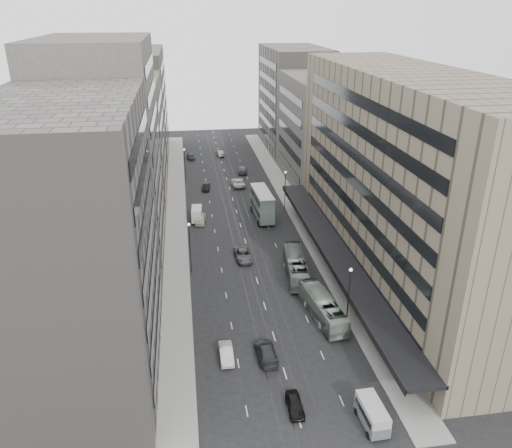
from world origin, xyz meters
TOP-DOWN VIEW (x-y plane):
  - ground at (0.00, 0.00)m, footprint 220.00×220.00m
  - sidewalk_right at (12.00, 37.50)m, footprint 4.00×125.00m
  - sidewalk_left at (-12.00, 37.50)m, footprint 4.00×125.00m
  - department_store at (21.45, 8.00)m, footprint 19.20×60.00m
  - building_right_mid at (21.50, 52.00)m, footprint 15.00×28.00m
  - building_right_far at (21.50, 82.00)m, footprint 15.00×32.00m
  - building_left_a at (-21.50, -8.00)m, footprint 15.00×28.00m
  - building_left_b at (-21.50, 19.00)m, footprint 15.00×26.00m
  - building_left_c at (-21.50, 46.00)m, footprint 15.00×28.00m
  - building_left_d at (-21.50, 79.00)m, footprint 15.00×38.00m
  - lamp_right_near at (9.70, -5.00)m, footprint 0.44×0.44m
  - lamp_right_far at (9.70, 35.00)m, footprint 0.44×0.44m
  - lamp_left_near at (-9.70, 12.00)m, footprint 0.44×0.44m
  - lamp_left_far at (-9.70, 55.00)m, footprint 0.44×0.44m
  - bus_near at (7.07, -2.93)m, footprint 4.01×11.66m
  - bus_far at (6.04, 8.66)m, footprint 4.12×12.31m
  - double_decker at (4.59, 31.87)m, footprint 3.50×10.29m
  - vw_microbus at (6.89, -21.55)m, footprint 2.29×4.71m
  - panel_van at (-8.04, 32.23)m, footprint 2.34×4.39m
  - sedan_0 at (-0.12, -18.53)m, footprint 1.66×3.96m
  - sedan_1 at (-6.26, -9.41)m, footprint 1.53×4.34m
  - sedan_2 at (-1.18, 15.15)m, footprint 2.77×5.55m
  - sedan_3 at (-1.65, -9.86)m, footprint 2.39×5.50m
  - sedan_4 at (-7.41, 31.17)m, footprint 2.57×5.02m
  - sedan_5 at (-5.23, 49.86)m, footprint 2.01×4.40m
  - sedan_6 at (2.11, 51.54)m, footprint 2.84×6.01m
  - sedan_7 at (4.30, 61.27)m, footprint 2.71×5.63m
  - sedan_8 at (-7.99, 75.17)m, footprint 2.28×4.59m
  - sedan_9 at (0.10, 77.35)m, footprint 2.24×4.82m
  - pedestrian at (13.33, -7.04)m, footprint 0.85×0.67m

SIDE VIEW (x-z plane):
  - ground at x=0.00m, z-range 0.00..0.00m
  - sidewalk_right at x=12.00m, z-range 0.00..0.15m
  - sidewalk_left at x=-12.00m, z-range 0.00..0.15m
  - sedan_0 at x=-0.12m, z-range 0.00..1.34m
  - sedan_5 at x=-5.23m, z-range 0.00..1.40m
  - sedan_1 at x=-6.26m, z-range 0.00..1.43m
  - sedan_8 at x=-7.99m, z-range 0.00..1.50m
  - sedan_2 at x=-1.18m, z-range 0.00..1.51m
  - sedan_9 at x=0.10m, z-range 0.00..1.53m
  - sedan_3 at x=-1.65m, z-range 0.00..1.58m
  - sedan_7 at x=4.30m, z-range 0.00..1.58m
  - sedan_4 at x=-7.41m, z-range 0.00..1.64m
  - sedan_6 at x=2.11m, z-range 0.00..1.66m
  - pedestrian at x=13.33m, z-range 0.15..2.19m
  - vw_microbus at x=6.89m, z-range 0.14..2.64m
  - panel_van at x=-8.04m, z-range 0.14..2.83m
  - bus_near at x=7.07m, z-range 0.00..3.18m
  - bus_far at x=6.04m, z-range 0.00..3.36m
  - double_decker at x=4.59m, z-range 0.22..5.78m
  - lamp_right_near at x=9.70m, z-range 1.04..9.36m
  - lamp_right_far at x=9.70m, z-range 1.04..9.36m
  - lamp_left_near at x=-9.70m, z-range 1.04..9.36m
  - lamp_left_far at x=-9.70m, z-range 1.04..9.36m
  - building_right_mid at x=21.50m, z-range 0.00..24.00m
  - building_left_c at x=-21.50m, z-range 0.00..25.00m
  - building_right_far at x=21.50m, z-range 0.00..28.00m
  - building_left_d at x=-21.50m, z-range 0.00..28.00m
  - department_store at x=21.45m, z-range -0.05..29.95m
  - building_left_a at x=-21.50m, z-range 0.00..30.00m
  - building_left_b at x=-21.50m, z-range 0.00..34.00m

